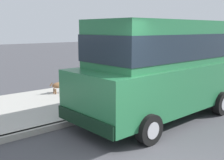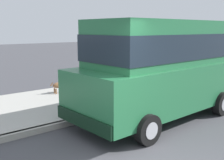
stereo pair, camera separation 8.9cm
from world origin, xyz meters
name	(u,v)px [view 1 (the left image)]	position (x,y,z in m)	size (l,w,h in m)	color
curb	(47,128)	(-3.20, 0.00, 0.07)	(0.16, 64.00, 0.14)	gray
sidewalk	(17,111)	(-5.00, 0.00, 0.07)	(3.60, 64.00, 0.14)	#A8A59E
car_green_van	(160,65)	(-2.20, 2.72, 1.39)	(2.25, 4.96, 2.52)	#23663D
dog_brown	(60,85)	(-5.88, 1.85, 0.43)	(0.20, 0.75, 0.49)	brown
fire_hydrant	(160,84)	(-3.65, 4.48, 0.48)	(0.34, 0.24, 0.72)	gold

